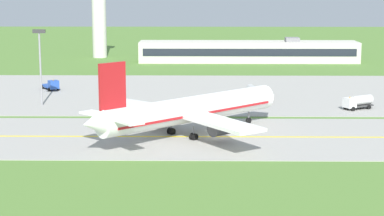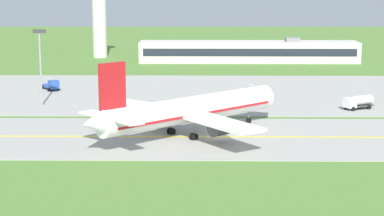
# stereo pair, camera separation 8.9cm
# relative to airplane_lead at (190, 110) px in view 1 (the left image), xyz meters

# --- Properties ---
(ground_plane) EXTENTS (500.00, 500.00, 0.00)m
(ground_plane) POSITION_rel_airplane_lead_xyz_m (4.22, -0.88, -4.13)
(ground_plane) COLOR #517A33
(taxiway_strip) EXTENTS (240.00, 28.00, 0.10)m
(taxiway_strip) POSITION_rel_airplane_lead_xyz_m (4.22, -0.88, -4.08)
(taxiway_strip) COLOR #9E9B93
(taxiway_strip) RESTS_ON ground
(apron_pad) EXTENTS (140.00, 52.00, 0.10)m
(apron_pad) POSITION_rel_airplane_lead_xyz_m (14.22, 41.12, -4.08)
(apron_pad) COLOR #9E9B93
(apron_pad) RESTS_ON ground
(taxiway_centreline) EXTENTS (220.00, 0.60, 0.01)m
(taxiway_centreline) POSITION_rel_airplane_lead_xyz_m (4.22, -0.88, -4.03)
(taxiway_centreline) COLOR yellow
(taxiway_centreline) RESTS_ON taxiway_strip
(airplane_lead) EXTENTS (31.83, 30.60, 12.70)m
(airplane_lead) POSITION_rel_airplane_lead_xyz_m (0.00, 0.00, 0.00)
(airplane_lead) COLOR white
(airplane_lead) RESTS_ON ground
(service_truck_baggage) EXTENTS (6.22, 4.79, 2.65)m
(service_truck_baggage) POSITION_rel_airplane_lead_xyz_m (31.19, 22.25, -2.60)
(service_truck_baggage) COLOR silver
(service_truck_baggage) RESTS_ON ground
(service_truck_fuel) EXTENTS (2.80, 6.17, 2.65)m
(service_truck_fuel) POSITION_rel_airplane_lead_xyz_m (12.31, 33.64, -2.60)
(service_truck_fuel) COLOR red
(service_truck_fuel) RESTS_ON ground
(service_truck_catering) EXTENTS (6.08, 5.14, 2.60)m
(service_truck_catering) POSITION_rel_airplane_lead_xyz_m (9.15, 25.11, -2.60)
(service_truck_catering) COLOR #264CA5
(service_truck_catering) RESTS_ON ground
(service_truck_pushback) EXTENTS (5.18, 6.49, 2.59)m
(service_truck_pushback) POSITION_rel_airplane_lead_xyz_m (-30.98, 43.58, -2.95)
(service_truck_pushback) COLOR #264CA5
(service_truck_pushback) RESTS_ON ground
(terminal_building) EXTENTS (64.13, 9.92, 7.23)m
(terminal_building) POSITION_rel_airplane_lead_xyz_m (15.83, 96.98, -1.10)
(terminal_building) COLOR beige
(terminal_building) RESTS_ON ground
(apron_light_mast) EXTENTS (2.40, 0.50, 14.70)m
(apron_light_mast) POSITION_rel_airplane_lead_xyz_m (-28.92, 25.40, 5.19)
(apron_light_mast) COLOR gray
(apron_light_mast) RESTS_ON ground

